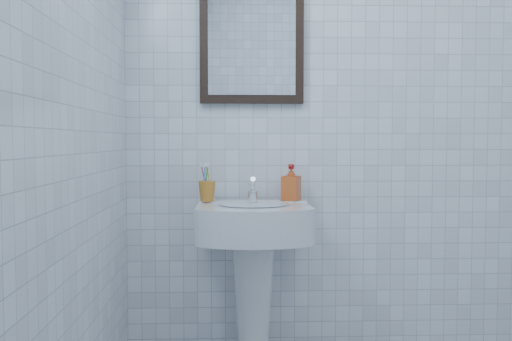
{
  "coord_description": "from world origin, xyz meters",
  "views": [
    {
      "loc": [
        -0.59,
        -1.59,
        1.06
      ],
      "look_at": [
        -0.48,
        0.86,
        0.93
      ],
      "focal_mm": 40.0,
      "sensor_mm": 36.0,
      "label": 1
    }
  ],
  "objects": [
    {
      "name": "toothbrush_cup",
      "position": [
        -0.7,
        1.07,
        0.82
      ],
      "size": [
        0.1,
        0.1,
        0.1
      ],
      "primitive_type": null,
      "rotation": [
        0.0,
        0.0,
        -0.23
      ],
      "color": "#BF7323",
      "rests_on": "washbasin"
    },
    {
      "name": "wall_back",
      "position": [
        0.0,
        1.2,
        1.25
      ],
      "size": [
        2.2,
        0.02,
        2.5
      ],
      "primitive_type": "cube",
      "color": "silver",
      "rests_on": "ground"
    },
    {
      "name": "wall_left",
      "position": [
        -1.1,
        0.0,
        1.25
      ],
      "size": [
        0.02,
        2.4,
        2.5
      ],
      "primitive_type": "cube",
      "color": "silver",
      "rests_on": "ground"
    },
    {
      "name": "soap_dispenser",
      "position": [
        -0.3,
        1.1,
        0.86
      ],
      "size": [
        0.1,
        0.1,
        0.17
      ],
      "primitive_type": "imported",
      "rotation": [
        0.0,
        0.0,
        -0.43
      ],
      "color": "red",
      "rests_on": "washbasin"
    },
    {
      "name": "wall_mirror",
      "position": [
        -0.49,
        1.18,
        1.55
      ],
      "size": [
        0.5,
        0.04,
        0.62
      ],
      "color": "black",
      "rests_on": "wall_back"
    },
    {
      "name": "washbasin",
      "position": [
        -0.49,
        0.98,
        0.53
      ],
      "size": [
        0.51,
        0.37,
        0.78
      ],
      "color": "silver",
      "rests_on": "ground"
    },
    {
      "name": "faucet",
      "position": [
        -0.49,
        1.08,
        0.82
      ],
      "size": [
        0.05,
        0.1,
        0.12
      ],
      "color": "white",
      "rests_on": "washbasin"
    }
  ]
}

